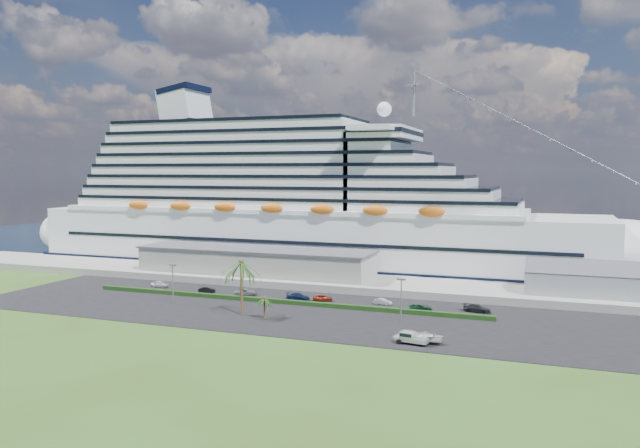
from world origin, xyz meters
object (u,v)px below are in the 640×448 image
at_px(boat_trailer, 426,336).
at_px(parked_car_3, 298,296).
at_px(cruise_ship, 303,209).
at_px(pickup_truck, 411,337).

bearing_deg(boat_trailer, parked_car_3, 143.15).
relative_size(cruise_ship, boat_trailer, 30.21).
xyz_separation_m(cruise_ship, boat_trailer, (48.14, -67.20, -15.37)).
xyz_separation_m(cruise_ship, pickup_truck, (46.01, -68.29, -15.53)).
bearing_deg(cruise_ship, parked_car_3, -69.41).
distance_m(cruise_ship, boat_trailer, 84.08).
height_order(pickup_truck, boat_trailer, pickup_truck).
bearing_deg(cruise_ship, pickup_truck, -56.03).
height_order(cruise_ship, boat_trailer, cruise_ship).
bearing_deg(parked_car_3, cruise_ship, 25.37).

